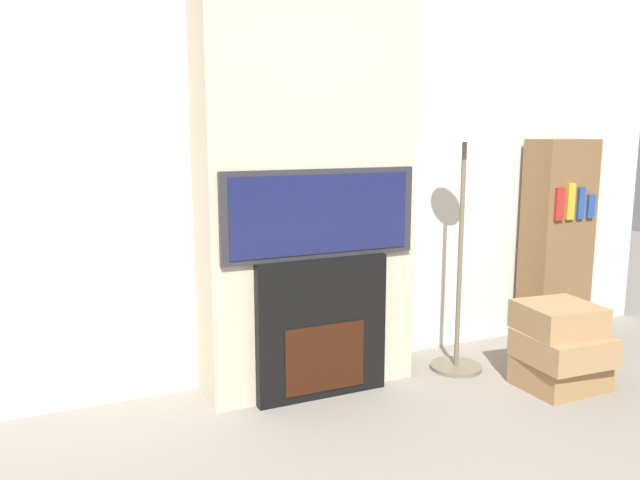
# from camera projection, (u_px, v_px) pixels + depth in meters

# --- Properties ---
(wall_back) EXTENTS (6.00, 0.06, 2.70)m
(wall_back) POSITION_uv_depth(u_px,v_px,m) (292.00, 161.00, 3.82)
(wall_back) COLOR silver
(wall_back) RESTS_ON ground_plane
(chimney_breast) EXTENTS (1.26, 0.39, 2.70)m
(chimney_breast) POSITION_uv_depth(u_px,v_px,m) (306.00, 163.00, 3.62)
(chimney_breast) COLOR beige
(chimney_breast) RESTS_ON ground_plane
(fireplace) EXTENTS (0.79, 0.15, 0.82)m
(fireplace) POSITION_uv_depth(u_px,v_px,m) (320.00, 328.00, 3.61)
(fireplace) COLOR black
(fireplace) RESTS_ON ground_plane
(television) EXTENTS (1.17, 0.07, 0.50)m
(television) POSITION_uv_depth(u_px,v_px,m) (320.00, 214.00, 3.49)
(television) COLOR #2D2D33
(television) RESTS_ON fireplace
(floor_lamp) EXTENTS (0.33, 0.33, 1.57)m
(floor_lamp) POSITION_uv_depth(u_px,v_px,m) (462.00, 219.00, 3.90)
(floor_lamp) COLOR #726651
(floor_lamp) RESTS_ON ground_plane
(box_stack) EXTENTS (0.51, 0.50, 0.52)m
(box_stack) POSITION_uv_depth(u_px,v_px,m) (561.00, 347.00, 3.73)
(box_stack) COLOR #A37A4C
(box_stack) RESTS_ON ground_plane
(bookshelf) EXTENTS (0.47, 0.30, 1.48)m
(bookshelf) POSITION_uv_depth(u_px,v_px,m) (557.00, 241.00, 4.55)
(bookshelf) COLOR brown
(bookshelf) RESTS_ON ground_plane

